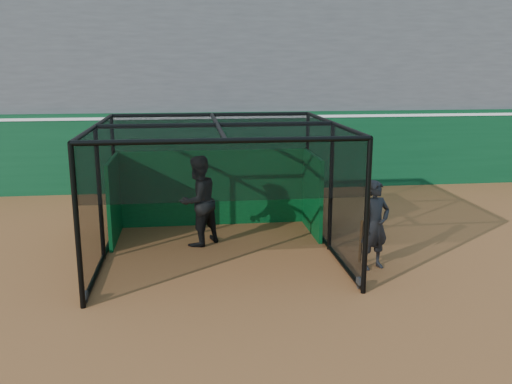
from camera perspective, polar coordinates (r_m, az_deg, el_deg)
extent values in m
plane|color=brown|center=(9.60, -2.71, -11.02)|extent=(120.00, 120.00, 0.00)
cube|color=#0A3B1E|center=(17.45, -4.98, 4.28)|extent=(50.00, 0.45, 2.50)
cube|color=white|center=(17.32, -5.05, 7.88)|extent=(50.00, 0.50, 0.08)
cube|color=#4C4C4F|center=(21.12, -5.57, 12.96)|extent=(50.00, 7.85, 7.75)
cube|color=#07491D|center=(13.58, -4.51, 0.45)|extent=(4.70, 0.10, 1.90)
cylinder|color=black|center=(9.79, -17.57, -10.45)|extent=(0.08, 0.22, 0.22)
cylinder|color=black|center=(10.08, 10.87, -9.36)|extent=(0.08, 0.22, 0.22)
cylinder|color=black|center=(13.82, -14.47, -3.31)|extent=(0.08, 0.22, 0.22)
cylinder|color=black|center=(14.03, 5.46, -2.70)|extent=(0.08, 0.22, 0.22)
imported|color=black|center=(12.05, -6.11, -0.94)|extent=(1.24, 1.22, 2.02)
imported|color=black|center=(10.87, 12.40, -3.41)|extent=(0.75, 0.61, 1.78)
cylinder|color=#593819|center=(10.94, 10.99, -5.09)|extent=(0.15, 0.38, 1.00)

